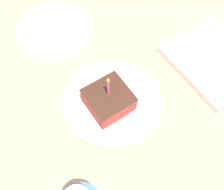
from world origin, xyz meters
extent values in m
cube|color=tan|center=(0.00, 0.00, -0.02)|extent=(2.40, 2.40, 0.04)
cylinder|color=white|center=(-0.02, -0.02, 0.01)|extent=(0.23, 0.23, 0.02)
cylinder|color=white|center=(-0.02, -0.02, 0.01)|extent=(0.24, 0.24, 0.01)
cube|color=#99332D|center=(-0.01, -0.03, 0.04)|extent=(0.09, 0.10, 0.04)
cube|color=#381E14|center=(-0.01, -0.03, 0.07)|extent=(0.10, 0.10, 0.01)
cylinder|color=#E04C8C|center=(-0.01, -0.03, 0.10)|extent=(0.01, 0.01, 0.06)
cone|color=yellow|center=(-0.01, -0.03, 0.13)|extent=(0.01, 0.01, 0.01)
cube|color=silver|center=(0.02, -0.02, 0.02)|extent=(0.07, 0.11, 0.00)
cube|color=silver|center=(0.06, 0.05, 0.02)|extent=(0.04, 0.05, 0.00)
cylinder|color=white|center=(-0.31, -0.02, 0.01)|extent=(0.21, 0.21, 0.02)
cube|color=silver|center=(0.03, 0.28, 0.01)|extent=(0.23, 0.21, 0.02)
camera|label=1|loc=(0.29, -0.22, 0.68)|focal=50.00mm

